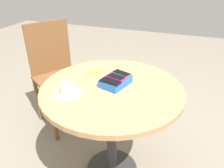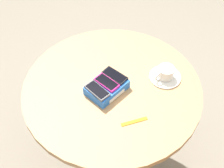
{
  "view_description": "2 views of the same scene",
  "coord_description": "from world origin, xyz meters",
  "px_view_note": "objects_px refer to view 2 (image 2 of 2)",
  "views": [
    {
      "loc": [
        1.08,
        0.39,
        1.38
      ],
      "look_at": [
        0.0,
        0.0,
        0.75
      ],
      "focal_mm": 35.0,
      "sensor_mm": 36.0,
      "label": 1
    },
    {
      "loc": [
        -0.87,
        -0.43,
        1.87
      ],
      "look_at": [
        0.0,
        0.0,
        0.75
      ],
      "focal_mm": 50.0,
      "sensor_mm": 36.0,
      "label": 2
    }
  ],
  "objects_px": {
    "round_table": "(112,103)",
    "phone_gray": "(97,91)",
    "lanyard_strap": "(134,122)",
    "coffee_cup": "(165,73)",
    "phone_box": "(107,87)",
    "saucer": "(165,77)",
    "phone_magenta": "(107,83)",
    "phone_black": "(116,76)"
  },
  "relations": [
    {
      "from": "phone_box",
      "to": "saucer",
      "type": "bearing_deg",
      "value": -47.29
    },
    {
      "from": "phone_gray",
      "to": "coffee_cup",
      "type": "height_order",
      "value": "coffee_cup"
    },
    {
      "from": "phone_box",
      "to": "phone_magenta",
      "type": "distance_m",
      "value": 0.03
    },
    {
      "from": "saucer",
      "to": "coffee_cup",
      "type": "xyz_separation_m",
      "value": [
        -0.0,
        0.0,
        0.03
      ]
    },
    {
      "from": "lanyard_strap",
      "to": "saucer",
      "type": "bearing_deg",
      "value": -5.79
    },
    {
      "from": "phone_gray",
      "to": "phone_black",
      "type": "height_order",
      "value": "phone_gray"
    },
    {
      "from": "saucer",
      "to": "lanyard_strap",
      "type": "bearing_deg",
      "value": 174.21
    },
    {
      "from": "round_table",
      "to": "saucer",
      "type": "bearing_deg",
      "value": -50.85
    },
    {
      "from": "coffee_cup",
      "to": "lanyard_strap",
      "type": "xyz_separation_m",
      "value": [
        -0.3,
        0.03,
        -0.04
      ]
    },
    {
      "from": "phone_box",
      "to": "phone_black",
      "type": "bearing_deg",
      "value": -14.72
    },
    {
      "from": "saucer",
      "to": "phone_black",
      "type": "bearing_deg",
      "value": 124.77
    },
    {
      "from": "round_table",
      "to": "coffee_cup",
      "type": "bearing_deg",
      "value": -51.09
    },
    {
      "from": "phone_box",
      "to": "phone_black",
      "type": "relative_size",
      "value": 1.63
    },
    {
      "from": "phone_magenta",
      "to": "lanyard_strap",
      "type": "xyz_separation_m",
      "value": [
        -0.11,
        -0.19,
        -0.05
      ]
    },
    {
      "from": "phone_box",
      "to": "saucer",
      "type": "xyz_separation_m",
      "value": [
        0.2,
        -0.22,
        -0.02
      ]
    },
    {
      "from": "round_table",
      "to": "saucer",
      "type": "height_order",
      "value": "saucer"
    },
    {
      "from": "round_table",
      "to": "phone_magenta",
      "type": "distance_m",
      "value": 0.18
    },
    {
      "from": "round_table",
      "to": "phone_gray",
      "type": "xyz_separation_m",
      "value": [
        -0.09,
        0.03,
        0.18
      ]
    },
    {
      "from": "phone_box",
      "to": "phone_gray",
      "type": "height_order",
      "value": "phone_gray"
    },
    {
      "from": "saucer",
      "to": "coffee_cup",
      "type": "bearing_deg",
      "value": 153.8
    },
    {
      "from": "saucer",
      "to": "lanyard_strap",
      "type": "relative_size",
      "value": 1.29
    },
    {
      "from": "round_table",
      "to": "phone_gray",
      "type": "relative_size",
      "value": 6.59
    },
    {
      "from": "phone_box",
      "to": "lanyard_strap",
      "type": "height_order",
      "value": "phone_box"
    },
    {
      "from": "phone_magenta",
      "to": "lanyard_strap",
      "type": "bearing_deg",
      "value": -119.8
    },
    {
      "from": "round_table",
      "to": "phone_black",
      "type": "height_order",
      "value": "phone_black"
    },
    {
      "from": "phone_gray",
      "to": "coffee_cup",
      "type": "xyz_separation_m",
      "value": [
        0.26,
        -0.24,
        -0.02
      ]
    },
    {
      "from": "saucer",
      "to": "phone_gray",
      "type": "bearing_deg",
      "value": 137.51
    },
    {
      "from": "round_table",
      "to": "coffee_cup",
      "type": "xyz_separation_m",
      "value": [
        0.17,
        -0.21,
        0.16
      ]
    },
    {
      "from": "phone_box",
      "to": "phone_black",
      "type": "height_order",
      "value": "phone_black"
    },
    {
      "from": "phone_black",
      "to": "saucer",
      "type": "bearing_deg",
      "value": -55.23
    },
    {
      "from": "lanyard_strap",
      "to": "phone_box",
      "type": "bearing_deg",
      "value": 60.87
    },
    {
      "from": "phone_box",
      "to": "phone_gray",
      "type": "xyz_separation_m",
      "value": [
        -0.06,
        0.02,
        0.03
      ]
    },
    {
      "from": "phone_gray",
      "to": "phone_box",
      "type": "bearing_deg",
      "value": -18.34
    },
    {
      "from": "phone_black",
      "to": "coffee_cup",
      "type": "relative_size",
      "value": 1.25
    },
    {
      "from": "round_table",
      "to": "phone_box",
      "type": "bearing_deg",
      "value": 161.32
    },
    {
      "from": "round_table",
      "to": "coffee_cup",
      "type": "relative_size",
      "value": 8.25
    },
    {
      "from": "saucer",
      "to": "coffee_cup",
      "type": "relative_size",
      "value": 1.49
    },
    {
      "from": "phone_magenta",
      "to": "lanyard_strap",
      "type": "relative_size",
      "value": 1.06
    },
    {
      "from": "lanyard_strap",
      "to": "round_table",
      "type": "bearing_deg",
      "value": 52.08
    },
    {
      "from": "coffee_cup",
      "to": "phone_box",
      "type": "bearing_deg",
      "value": 132.53
    },
    {
      "from": "phone_magenta",
      "to": "coffee_cup",
      "type": "xyz_separation_m",
      "value": [
        0.2,
        -0.22,
        -0.02
      ]
    },
    {
      "from": "round_table",
      "to": "lanyard_strap",
      "type": "distance_m",
      "value": 0.26
    }
  ]
}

